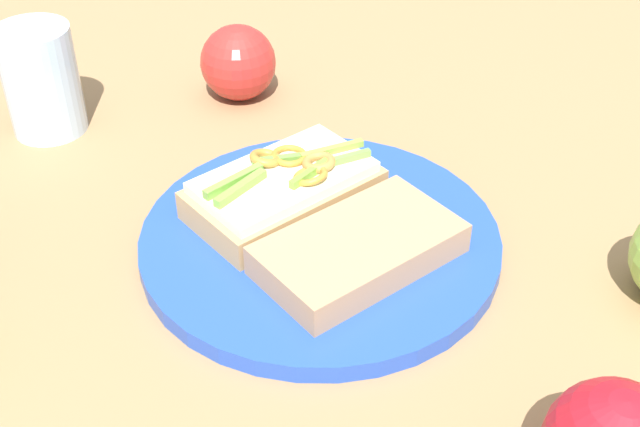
# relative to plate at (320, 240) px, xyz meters

# --- Properties ---
(ground_plane) EXTENTS (2.00, 2.00, 0.00)m
(ground_plane) POSITION_rel_plate_xyz_m (0.00, 0.00, -0.01)
(ground_plane) COLOR #95724A
(ground_plane) RESTS_ON ground
(plate) EXTENTS (0.29, 0.29, 0.02)m
(plate) POSITION_rel_plate_xyz_m (0.00, 0.00, 0.00)
(plate) COLOR blue
(plate) RESTS_ON ground_plane
(sandwich) EXTENTS (0.14, 0.18, 0.05)m
(sandwich) POSITION_rel_plate_xyz_m (0.04, 0.02, 0.03)
(sandwich) COLOR tan
(sandwich) RESTS_ON plate
(bread_slice_side) EXTENTS (0.14, 0.18, 0.03)m
(bread_slice_side) POSITION_rel_plate_xyz_m (-0.04, -0.02, 0.02)
(bread_slice_side) COLOR tan
(bread_slice_side) RESTS_ON plate
(apple_3) EXTENTS (0.11, 0.11, 0.08)m
(apple_3) POSITION_rel_plate_xyz_m (0.27, 0.01, 0.03)
(apple_3) COLOR red
(apple_3) RESTS_ON ground_plane
(drinking_glass) EXTENTS (0.07, 0.07, 0.11)m
(drinking_glass) POSITION_rel_plate_xyz_m (0.26, 0.21, 0.05)
(drinking_glass) COLOR silver
(drinking_glass) RESTS_ON ground_plane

